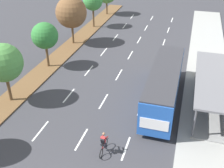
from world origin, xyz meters
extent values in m
cube|color=brown|center=(-8.30, 20.00, 0.06)|extent=(2.60, 52.00, 0.12)
cube|color=#9E9E99|center=(9.25, 20.00, 0.07)|extent=(4.50, 52.00, 0.15)
cube|color=white|center=(-3.50, 6.71, 0.00)|extent=(0.14, 2.56, 0.01)
cube|color=white|center=(-3.50, 12.17, 0.00)|extent=(0.14, 2.56, 0.01)
cube|color=white|center=(-3.50, 17.63, 0.00)|extent=(0.14, 2.56, 0.01)
cube|color=white|center=(-3.50, 23.09, 0.00)|extent=(0.14, 2.56, 0.01)
cube|color=white|center=(-3.50, 28.56, 0.00)|extent=(0.14, 2.56, 0.01)
cube|color=white|center=(-3.50, 34.02, 0.00)|extent=(0.14, 2.56, 0.01)
cube|color=white|center=(-3.50, 39.48, 0.00)|extent=(0.14, 2.56, 0.01)
cube|color=white|center=(0.00, 6.71, 0.00)|extent=(0.14, 2.56, 0.01)
cube|color=white|center=(0.00, 12.17, 0.00)|extent=(0.14, 2.56, 0.01)
cube|color=white|center=(0.00, 17.63, 0.00)|extent=(0.14, 2.56, 0.01)
cube|color=white|center=(0.00, 23.09, 0.00)|extent=(0.14, 2.56, 0.01)
cube|color=white|center=(0.00, 28.56, 0.00)|extent=(0.14, 2.56, 0.01)
cube|color=white|center=(0.00, 34.02, 0.00)|extent=(0.14, 2.56, 0.01)
cube|color=white|center=(0.00, 39.48, 0.00)|extent=(0.14, 2.56, 0.01)
cube|color=white|center=(3.50, 6.71, 0.00)|extent=(0.14, 2.56, 0.01)
cube|color=white|center=(3.50, 12.17, 0.00)|extent=(0.14, 2.56, 0.01)
cube|color=white|center=(3.50, 17.63, 0.00)|extent=(0.14, 2.56, 0.01)
cube|color=white|center=(3.50, 23.09, 0.00)|extent=(0.14, 2.56, 0.01)
cube|color=white|center=(3.50, 28.56, 0.00)|extent=(0.14, 2.56, 0.01)
cube|color=white|center=(3.50, 34.02, 0.00)|extent=(0.14, 2.56, 0.01)
cube|color=white|center=(3.50, 39.48, 0.00)|extent=(0.14, 2.56, 0.01)
cube|color=gray|center=(9.25, 14.08, 0.20)|extent=(2.60, 10.17, 0.10)
cylinder|color=#56565B|center=(8.07, 9.24, 1.55)|extent=(0.16, 0.16, 2.60)
cylinder|color=#56565B|center=(8.07, 18.91, 1.55)|extent=(0.16, 0.16, 2.60)
cylinder|color=#56565B|center=(10.43, 18.91, 1.55)|extent=(0.16, 0.16, 2.60)
cube|color=slate|center=(9.25, 14.08, 2.93)|extent=(2.90, 10.57, 0.16)
cube|color=#2356B2|center=(5.25, 13.57, 1.85)|extent=(2.50, 11.20, 2.80)
cube|color=#2D3D4C|center=(5.25, 13.57, 2.70)|extent=(2.54, 10.30, 0.90)
cube|color=#333338|center=(5.25, 13.57, 3.31)|extent=(2.45, 10.98, 0.12)
cube|color=#2D3D4C|center=(5.25, 19.19, 2.20)|extent=(2.25, 0.06, 1.54)
cube|color=white|center=(5.25, 7.95, 1.65)|extent=(2.12, 0.04, 0.90)
cylinder|color=black|center=(4.15, 17.04, 0.50)|extent=(0.30, 1.00, 1.00)
cylinder|color=black|center=(6.35, 17.04, 0.50)|extent=(0.30, 1.00, 1.00)
cylinder|color=black|center=(4.15, 10.09, 0.50)|extent=(0.30, 1.00, 1.00)
cylinder|color=black|center=(6.35, 10.09, 0.50)|extent=(0.30, 1.00, 1.00)
torus|color=black|center=(2.05, 6.43, 0.36)|extent=(0.06, 0.72, 0.72)
torus|color=black|center=(2.05, 5.33, 0.36)|extent=(0.06, 0.72, 0.72)
cylinder|color=maroon|center=(2.05, 5.88, 0.64)|extent=(0.05, 0.94, 0.05)
cylinder|color=maroon|center=(2.05, 5.78, 0.46)|extent=(0.05, 0.57, 0.42)
cylinder|color=maroon|center=(2.05, 5.68, 0.66)|extent=(0.04, 0.04, 0.40)
cube|color=black|center=(2.05, 5.68, 0.86)|extent=(0.12, 0.24, 0.06)
cylinder|color=black|center=(2.05, 6.38, 0.91)|extent=(0.46, 0.04, 0.04)
cube|color=red|center=(2.05, 5.86, 1.19)|extent=(0.30, 0.36, 0.59)
cube|color=black|center=(2.05, 5.70, 1.21)|extent=(0.26, 0.26, 0.42)
sphere|color=#9E7051|center=(2.05, 5.98, 1.61)|extent=(0.20, 0.20, 0.20)
cylinder|color=#23232D|center=(1.93, 5.83, 0.79)|extent=(0.12, 0.42, 0.25)
cylinder|color=#23232D|center=(1.93, 6.00, 0.53)|extent=(0.10, 0.17, 0.41)
cylinder|color=#23232D|center=(2.17, 5.83, 0.79)|extent=(0.12, 0.42, 0.25)
cylinder|color=#23232D|center=(2.17, 6.00, 0.53)|extent=(0.10, 0.17, 0.41)
cylinder|color=red|center=(1.88, 6.08, 1.24)|extent=(0.09, 0.47, 0.28)
cylinder|color=red|center=(2.22, 6.08, 1.24)|extent=(0.09, 0.47, 0.28)
cylinder|color=brown|center=(-8.25, 9.84, 1.38)|extent=(0.28, 0.28, 2.52)
sphere|color=#4C8E42|center=(-8.25, 9.84, 3.91)|extent=(3.39, 3.39, 3.39)
cylinder|color=brown|center=(-8.28, 17.23, 1.39)|extent=(0.28, 0.28, 2.55)
sphere|color=#2D7533|center=(-8.28, 17.23, 3.76)|extent=(2.91, 2.91, 2.91)
cylinder|color=brown|center=(-8.37, 24.61, 1.46)|extent=(0.28, 0.28, 2.68)
sphere|color=brown|center=(-8.37, 24.61, 4.32)|extent=(4.07, 4.07, 4.07)
cylinder|color=brown|center=(-8.06, 32.00, 1.59)|extent=(0.28, 0.28, 2.94)
sphere|color=#38843D|center=(-8.06, 32.00, 4.19)|extent=(3.00, 3.00, 3.00)
cylinder|color=brown|center=(-8.18, 39.38, 1.31)|extent=(0.28, 0.28, 2.38)
camera|label=1|loc=(6.84, -8.24, 14.27)|focal=44.58mm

